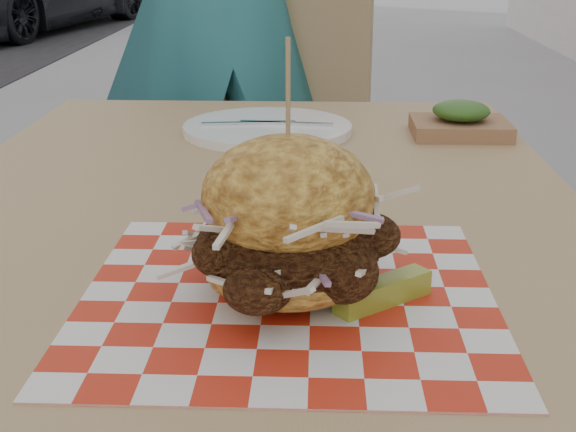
% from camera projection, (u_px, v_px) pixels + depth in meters
% --- Properties ---
extents(diner, '(0.74, 0.58, 1.80)m').
position_uv_depth(diner, '(217.00, 1.00, 1.91)').
color(diner, '#297178').
rests_on(diner, ground).
extents(patio_table, '(0.80, 1.20, 0.75)m').
position_uv_depth(patio_table, '(250.00, 261.00, 0.98)').
color(patio_table, tan).
rests_on(patio_table, ground).
extents(patio_chair, '(0.50, 0.51, 0.95)m').
position_uv_depth(patio_chair, '(293.00, 150.00, 1.95)').
color(patio_chair, tan).
rests_on(patio_chair, ground).
extents(paper_liner, '(0.36, 0.36, 0.00)m').
position_uv_depth(paper_liner, '(288.00, 295.00, 0.71)').
color(paper_liner, red).
rests_on(paper_liner, patio_table).
extents(sandwich, '(0.20, 0.20, 0.22)m').
position_uv_depth(sandwich, '(288.00, 228.00, 0.69)').
color(sandwich, gold).
rests_on(sandwich, paper_liner).
extents(pickle_spear, '(0.09, 0.08, 0.02)m').
position_uv_depth(pickle_spear, '(383.00, 292.00, 0.68)').
color(pickle_spear, olive).
rests_on(pickle_spear, paper_liner).
extents(place_setting, '(0.27, 0.27, 0.02)m').
position_uv_depth(place_setting, '(268.00, 129.00, 1.28)').
color(place_setting, white).
rests_on(place_setting, patio_table).
extents(kraft_tray, '(0.15, 0.12, 0.06)m').
position_uv_depth(kraft_tray, '(460.00, 122.00, 1.26)').
color(kraft_tray, '#8E6140').
rests_on(kraft_tray, patio_table).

